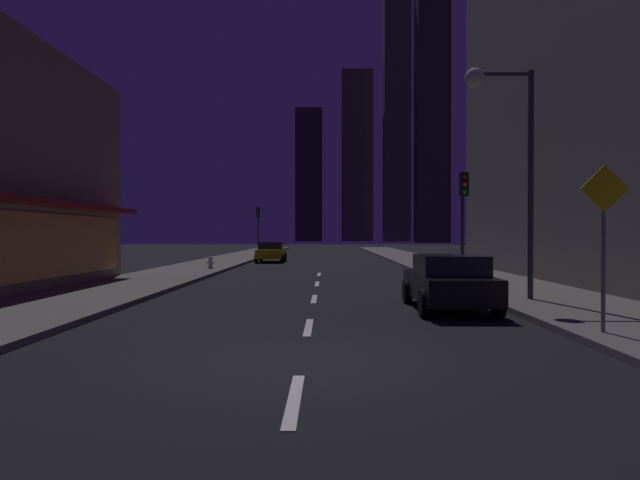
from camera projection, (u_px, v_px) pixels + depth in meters
ground_plane at (322, 262)px, 40.73m from camera, size 78.00×136.00×0.10m
sidewalk_right at (418, 260)px, 40.64m from camera, size 4.00×76.00×0.15m
sidewalk_left at (226, 260)px, 40.82m from camera, size 4.00×76.00×0.15m
lane_marking_center at (314, 299)px, 17.13m from camera, size 0.16×23.00×0.01m
skyscraper_distant_tall at (309, 176)px, 156.36m from camera, size 7.41×6.18×36.76m
skyscraper_distant_mid at (357, 156)px, 157.77m from camera, size 8.85×5.96×47.87m
skyscraper_distant_short at (397, 95)px, 148.19m from camera, size 6.98×5.10×77.65m
skyscraper_distant_slender at (432, 117)px, 130.08m from camera, size 7.37×7.16×58.68m
car_parked_near at (449, 282)px, 14.69m from camera, size 1.98×4.24×1.45m
car_parked_far at (271, 252)px, 39.87m from camera, size 1.98×4.24×1.45m
fire_hydrant_far_left at (210, 263)px, 30.15m from camera, size 0.42×0.30×0.65m
traffic_light_near_right at (463, 202)px, 20.92m from camera, size 0.32×0.48×4.20m
traffic_light_far_left at (258, 220)px, 47.72m from camera, size 0.32×0.48×4.20m
street_lamp_right at (502, 126)px, 15.91m from camera, size 1.96×0.56×6.58m
pedestrian_crossing_sign at (604, 233)px, 10.50m from camera, size 0.91×0.08×3.15m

